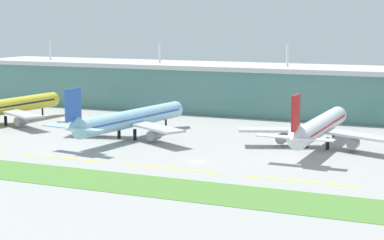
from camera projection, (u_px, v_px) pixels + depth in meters
name	position (u px, v px, depth m)	size (l,w,h in m)	color
ground_plane	(198.00, 162.00, 180.86)	(600.00, 600.00, 0.00)	#9E9E99
terminal_building	(290.00, 90.00, 266.16)	(288.00, 34.00, 29.07)	slate
airliner_nearest	(2.00, 107.00, 243.65)	(48.58, 65.27, 18.90)	yellow
airliner_near_middle	(129.00, 119.00, 214.77)	(48.35, 63.54, 18.90)	#9ED1EA
airliner_far_middle	(319.00, 127.00, 199.33)	(48.79, 61.94, 18.90)	white
taxiway_stripe_mid_west	(62.00, 158.00, 185.76)	(28.00, 0.70, 0.04)	yellow
taxiway_stripe_centre	(171.00, 169.00, 172.36)	(28.00, 0.70, 0.04)	yellow
taxiway_stripe_mid_east	(299.00, 181.00, 158.96)	(28.00, 0.70, 0.04)	yellow
grass_verge	(149.00, 186.00, 154.36)	(300.00, 18.00, 0.10)	#518438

